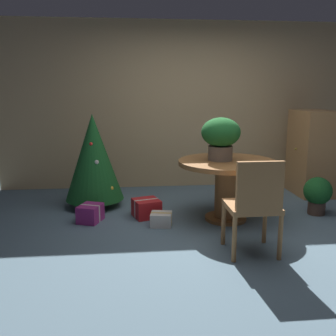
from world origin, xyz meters
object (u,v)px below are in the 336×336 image
object	(u,v)px
gift_box_red	(146,208)
gift_box_cream	(161,219)
round_dining_table	(227,178)
gift_box_purple	(90,213)
potted_plant	(318,193)
flower_vase	(221,135)
holiday_tree	(94,157)
wooden_cabinet	(312,153)
wooden_chair_near	(255,202)

from	to	relation	value
gift_box_red	gift_box_cream	size ratio (longest dim) A/B	1.39
gift_box_cream	round_dining_table	bearing A→B (deg)	9.72
gift_box_red	gift_box_purple	size ratio (longest dim) A/B	1.06
gift_box_red	potted_plant	size ratio (longest dim) A/B	0.79
potted_plant	gift_box_cream	bearing A→B (deg)	-173.47
flower_vase	holiday_tree	size ratio (longest dim) A/B	0.40
round_dining_table	gift_box_cream	bearing A→B (deg)	-170.28
gift_box_cream	wooden_cabinet	bearing A→B (deg)	26.77
round_dining_table	gift_box_purple	distance (m)	1.69
gift_box_red	potted_plant	distance (m)	2.16
flower_vase	round_dining_table	bearing A→B (deg)	-23.92
gift_box_red	gift_box_purple	distance (m)	0.69
wooden_chair_near	wooden_cabinet	bearing A→B (deg)	53.12
flower_vase	gift_box_purple	xyz separation A→B (m)	(-1.55, 0.06, -0.92)
wooden_chair_near	potted_plant	size ratio (longest dim) A/B	1.95
wooden_chair_near	holiday_tree	world-z (taller)	holiday_tree
wooden_chair_near	wooden_cabinet	distance (m)	2.61
gift_box_purple	gift_box_cream	xyz separation A→B (m)	(0.83, -0.23, -0.02)
potted_plant	wooden_chair_near	bearing A→B (deg)	-136.90
wooden_chair_near	holiday_tree	xyz separation A→B (m)	(-1.62, 1.75, 0.15)
gift_box_cream	potted_plant	size ratio (longest dim) A/B	0.57
holiday_tree	gift_box_red	size ratio (longest dim) A/B	3.28
wooden_chair_near	gift_box_purple	bearing A→B (deg)	145.39
wooden_chair_near	flower_vase	bearing A→B (deg)	94.31
holiday_tree	potted_plant	xyz separation A→B (m)	(2.82, -0.63, -0.41)
gift_box_red	wooden_cabinet	bearing A→B (deg)	18.70
round_dining_table	wooden_chair_near	size ratio (longest dim) A/B	1.24
gift_box_purple	potted_plant	size ratio (longest dim) A/B	0.75
gift_box_cream	potted_plant	distance (m)	2.02
gift_box_red	gift_box_cream	world-z (taller)	gift_box_red
wooden_cabinet	flower_vase	bearing A→B (deg)	-148.22
flower_vase	wooden_chair_near	size ratio (longest dim) A/B	0.54
wooden_cabinet	gift_box_red	bearing A→B (deg)	-161.30
flower_vase	wooden_cabinet	size ratio (longest dim) A/B	0.40
gift_box_cream	gift_box_red	bearing A→B (deg)	114.56
gift_box_cream	wooden_cabinet	size ratio (longest dim) A/B	0.22
gift_box_purple	gift_box_red	bearing A→B (deg)	9.17
potted_plant	gift_box_purple	bearing A→B (deg)	179.96
flower_vase	gift_box_red	bearing A→B (deg)	169.15
wooden_chair_near	gift_box_red	size ratio (longest dim) A/B	2.46
wooden_chair_near	potted_plant	bearing A→B (deg)	43.10
flower_vase	potted_plant	world-z (taller)	flower_vase
gift_box_purple	wooden_chair_near	bearing A→B (deg)	-34.61
wooden_chair_near	gift_box_cream	bearing A→B (deg)	131.75
wooden_chair_near	gift_box_cream	xyz separation A→B (m)	(-0.80, 0.89, -0.45)
gift_box_red	potted_plant	xyz separation A→B (m)	(2.15, -0.11, 0.16)
round_dining_table	gift_box_cream	xyz separation A→B (m)	(-0.80, -0.14, -0.44)
holiday_tree	potted_plant	distance (m)	2.92
wooden_cabinet	potted_plant	world-z (taller)	wooden_cabinet
round_dining_table	potted_plant	bearing A→B (deg)	4.39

